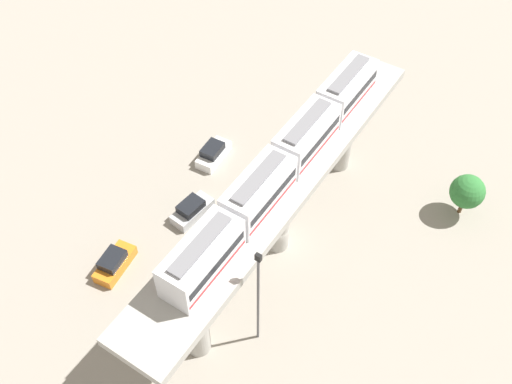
% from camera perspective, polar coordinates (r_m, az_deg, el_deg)
% --- Properties ---
extents(ground_plane, '(120.00, 120.00, 0.00)m').
position_cam_1_polar(ground_plane, '(52.65, 2.09, -5.08)').
color(ground_plane, gray).
extents(viaduct, '(5.20, 35.80, 8.74)m').
position_cam_1_polar(viaduct, '(47.33, 2.32, -0.33)').
color(viaduct, '#A8A59E').
rests_on(viaduct, ground).
extents(train, '(2.64, 27.45, 3.24)m').
position_cam_1_polar(train, '(44.89, 2.68, 2.86)').
color(train, silver).
rests_on(train, viaduct).
extents(parked_car_white, '(2.13, 4.33, 1.76)m').
position_cam_1_polar(parked_car_white, '(59.02, -4.14, 3.76)').
color(parked_car_white, white).
rests_on(parked_car_white, ground).
extents(parked_car_silver, '(2.23, 4.37, 1.76)m').
position_cam_1_polar(parked_car_silver, '(54.35, -6.21, -1.74)').
color(parked_car_silver, '#B2B5BA').
rests_on(parked_car_silver, ground).
extents(parked_car_orange, '(2.40, 4.42, 1.76)m').
position_cam_1_polar(parked_car_orange, '(52.02, -13.54, -6.68)').
color(parked_car_orange, orange).
rests_on(parked_car_orange, ground).
extents(tree_near_viaduct, '(3.14, 3.14, 4.44)m').
position_cam_1_polar(tree_near_viaduct, '(55.96, 19.77, 0.03)').
color(tree_near_viaduct, brown).
rests_on(tree_near_viaduct, ground).
extents(signal_post, '(0.44, 0.28, 11.34)m').
position_cam_1_polar(signal_post, '(42.53, 0.21, -10.02)').
color(signal_post, '#4C4C51').
rests_on(signal_post, ground).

